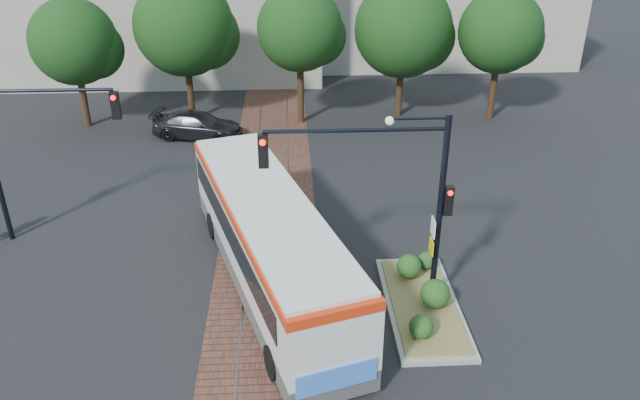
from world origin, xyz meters
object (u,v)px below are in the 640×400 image
at_px(signal_pole_left, 21,140).
at_px(parked_car, 198,125).
at_px(city_bus, 269,238).
at_px(signal_pole_main, 399,185).
at_px(traffic_island, 423,297).

relative_size(signal_pole_left, parked_car, 1.30).
xyz_separation_m(city_bus, signal_pole_left, (-8.47, 3.40, 2.13)).
xyz_separation_m(city_bus, parked_car, (-3.93, 13.31, -1.06)).
bearing_deg(parked_car, signal_pole_left, 167.97).
height_order(city_bus, signal_pole_left, signal_pole_left).
bearing_deg(signal_pole_main, city_bus, 159.59).
distance_m(signal_pole_main, parked_car, 16.97).
bearing_deg(city_bus, signal_pole_main, -37.58).
distance_m(city_bus, parked_car, 13.92).
distance_m(city_bus, signal_pole_left, 9.37).
bearing_deg(city_bus, parked_car, 89.29).
xyz_separation_m(signal_pole_main, parked_car, (-7.70, 14.71, -3.49)).
relative_size(signal_pole_main, signal_pole_left, 1.00).
bearing_deg(parked_car, traffic_island, -137.13).
distance_m(traffic_island, signal_pole_left, 14.50).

